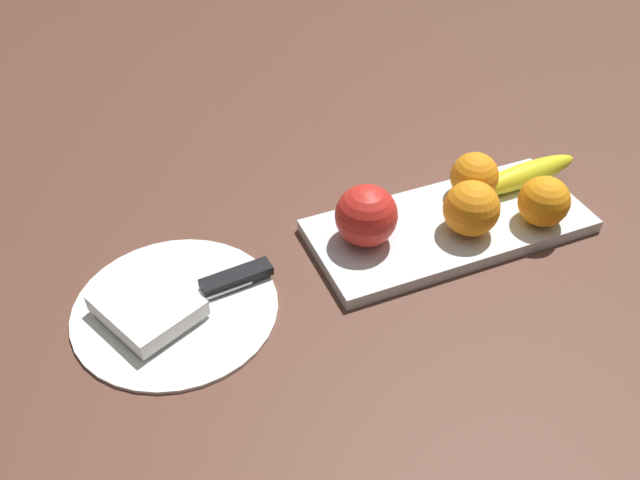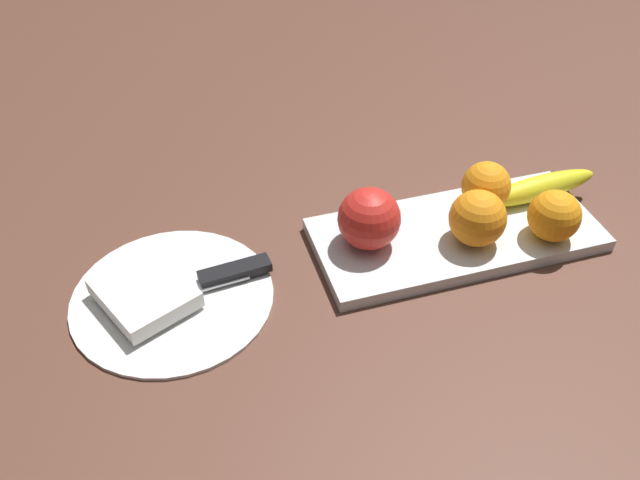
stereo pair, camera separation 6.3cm
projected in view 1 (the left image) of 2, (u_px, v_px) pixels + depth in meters
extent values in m
plane|color=brown|center=(444.00, 227.00, 0.92)|extent=(2.40, 2.40, 0.00)
cube|color=silver|center=(448.00, 226.00, 0.91)|extent=(0.38, 0.16, 0.02)
sphere|color=red|center=(367.00, 216.00, 0.85)|extent=(0.08, 0.08, 0.08)
ellipsoid|color=yellow|center=(524.00, 175.00, 0.95)|extent=(0.18, 0.05, 0.03)
sphere|color=orange|center=(544.00, 201.00, 0.88)|extent=(0.07, 0.07, 0.07)
sphere|color=orange|center=(474.00, 176.00, 0.92)|extent=(0.07, 0.07, 0.07)
sphere|color=orange|center=(471.00, 208.00, 0.86)|extent=(0.07, 0.07, 0.07)
cylinder|color=white|center=(175.00, 307.00, 0.80)|extent=(0.24, 0.24, 0.01)
cube|color=white|center=(148.00, 305.00, 0.78)|extent=(0.13, 0.14, 0.02)
cube|color=silver|center=(191.00, 299.00, 0.80)|extent=(0.15, 0.03, 0.00)
cube|color=black|center=(237.00, 279.00, 0.82)|extent=(0.09, 0.03, 0.01)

